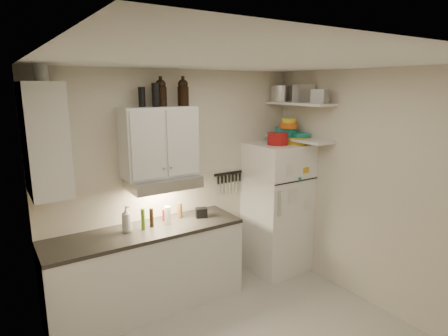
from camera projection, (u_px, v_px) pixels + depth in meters
ceiling at (260, 60)px, 2.93m from camera, size 3.20×3.00×0.02m
back_wall at (178, 182)px, 4.44m from camera, size 3.20×0.02×2.60m
left_wall at (54, 267)px, 2.35m from camera, size 0.02×3.00×2.60m
right_wall at (374, 191)px, 4.06m from camera, size 0.02×3.00×2.60m
base_cabinet at (148, 271)px, 4.08m from camera, size 2.10×0.60×0.88m
countertop at (146, 231)px, 3.98m from camera, size 2.10×0.62×0.04m
upper_cabinet at (159, 142)px, 4.03m from camera, size 0.80×0.33×0.75m
side_cabinet at (45, 140)px, 3.29m from camera, size 0.33×0.55×1.00m
range_hood at (163, 182)px, 4.07m from camera, size 0.76×0.46×0.12m
fridge at (277, 208)px, 4.92m from camera, size 0.70×0.68×1.70m
shelf_hi at (300, 104)px, 4.62m from camera, size 0.30×0.95×0.03m
shelf_lo at (298, 139)px, 4.72m from camera, size 0.30×0.95×0.03m
knife_strip at (229, 173)px, 4.79m from camera, size 0.42×0.02×0.03m
dutch_oven at (278, 139)px, 4.62m from camera, size 0.29×0.29×0.15m
book_stack at (298, 141)px, 4.68m from camera, size 0.26×0.29×0.08m
spice_jar at (282, 140)px, 4.70m from camera, size 0.09×0.09×0.11m
stock_pot at (281, 94)px, 4.90m from camera, size 0.32×0.32×0.21m
tin_a at (304, 93)px, 4.61m from camera, size 0.28×0.26×0.22m
tin_b at (320, 96)px, 4.29m from camera, size 0.20×0.20×0.16m
bowl_teal at (286, 132)px, 4.85m from camera, size 0.29×0.29×0.11m
bowl_orange at (289, 125)px, 4.75m from camera, size 0.23×0.23×0.07m
bowl_yellow at (289, 120)px, 4.73m from camera, size 0.18×0.18×0.06m
plates at (301, 135)px, 4.74m from camera, size 0.27×0.27×0.06m
growler_a at (161, 92)px, 3.97m from camera, size 0.12×0.12×0.29m
growler_b at (183, 92)px, 4.08m from camera, size 0.16×0.16×0.29m
thermos_a at (156, 95)px, 3.88m from camera, size 0.09×0.09×0.24m
thermos_b at (142, 97)px, 3.86m from camera, size 0.09×0.09×0.20m
side_jar at (40, 72)px, 3.26m from camera, size 0.12×0.12×0.16m
soap_bottle at (126, 218)px, 3.88m from camera, size 0.16×0.16×0.31m
pepper_mill at (180, 210)px, 4.31m from camera, size 0.07×0.07×0.18m
oil_bottle at (143, 219)px, 3.95m from camera, size 0.06×0.06×0.23m
vinegar_bottle at (152, 218)px, 4.03m from camera, size 0.05×0.05×0.21m
clear_bottle at (168, 215)px, 4.12m from camera, size 0.08×0.08×0.20m
red_jar at (165, 215)px, 4.24m from camera, size 0.08×0.08×0.13m
caddy at (201, 213)px, 4.34m from camera, size 0.15×0.13×0.11m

